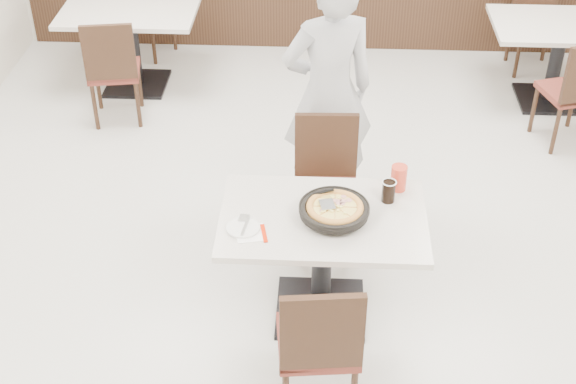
{
  "coord_description": "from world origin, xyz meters",
  "views": [
    {
      "loc": [
        0.03,
        -4.05,
        3.56
      ],
      "look_at": [
        -0.16,
        -0.3,
        0.88
      ],
      "focal_mm": 50.0,
      "sensor_mm": 36.0,
      "label": 1
    }
  ],
  "objects_px": {
    "cola_glass": "(388,192)",
    "red_cup": "(399,178)",
    "bg_table_right": "(555,63)",
    "diner_person": "(328,93)",
    "bg_chair_left_near": "(114,68)",
    "pizza_pan": "(334,213)",
    "bg_table_left": "(133,48)",
    "bg_chair_left_far": "(146,8)",
    "main_table": "(322,265)",
    "bg_chair_right_far": "(537,23)",
    "bg_chair_right_near": "(570,89)",
    "chair_far": "(326,191)",
    "side_plate": "(243,228)",
    "chair_near": "(318,338)",
    "pizza": "(335,210)"
  },
  "relations": [
    {
      "from": "red_cup",
      "to": "bg_table_right",
      "type": "bearing_deg",
      "value": 58.1
    },
    {
      "from": "bg_chair_left_far",
      "to": "pizza",
      "type": "bearing_deg",
      "value": 140.6
    },
    {
      "from": "chair_near",
      "to": "side_plate",
      "type": "relative_size",
      "value": 4.99
    },
    {
      "from": "bg_chair_right_near",
      "to": "chair_far",
      "type": "bearing_deg",
      "value": -159.43
    },
    {
      "from": "bg_chair_right_far",
      "to": "bg_table_left",
      "type": "bearing_deg",
      "value": 4.74
    },
    {
      "from": "side_plate",
      "to": "red_cup",
      "type": "height_order",
      "value": "red_cup"
    },
    {
      "from": "chair_near",
      "to": "chair_far",
      "type": "relative_size",
      "value": 1.0
    },
    {
      "from": "main_table",
      "to": "pizza",
      "type": "height_order",
      "value": "pizza"
    },
    {
      "from": "bg_chair_left_far",
      "to": "pizza_pan",
      "type": "bearing_deg",
      "value": 140.53
    },
    {
      "from": "diner_person",
      "to": "bg_chair_right_far",
      "type": "bearing_deg",
      "value": -149.42
    },
    {
      "from": "side_plate",
      "to": "bg_table_right",
      "type": "height_order",
      "value": "side_plate"
    },
    {
      "from": "cola_glass",
      "to": "bg_chair_left_near",
      "type": "relative_size",
      "value": 0.14
    },
    {
      "from": "bg_table_right",
      "to": "bg_chair_right_far",
      "type": "xyz_separation_m",
      "value": [
        -0.05,
        0.63,
        0.1
      ]
    },
    {
      "from": "bg_table_left",
      "to": "side_plate",
      "type": "bearing_deg",
      "value": -66.85
    },
    {
      "from": "diner_person",
      "to": "bg_chair_left_near",
      "type": "relative_size",
      "value": 1.92
    },
    {
      "from": "chair_near",
      "to": "bg_chair_left_far",
      "type": "bearing_deg",
      "value": 105.91
    },
    {
      "from": "red_cup",
      "to": "bg_table_left",
      "type": "xyz_separation_m",
      "value": [
        -2.21,
        2.63,
        -0.45
      ]
    },
    {
      "from": "main_table",
      "to": "pizza",
      "type": "xyz_separation_m",
      "value": [
        0.07,
        -0.01,
        0.44
      ]
    },
    {
      "from": "cola_glass",
      "to": "chair_near",
      "type": "bearing_deg",
      "value": -114.18
    },
    {
      "from": "pizza",
      "to": "bg_table_left",
      "type": "xyz_separation_m",
      "value": [
        -1.83,
        2.94,
        -0.44
      ]
    },
    {
      "from": "chair_far",
      "to": "bg_chair_right_near",
      "type": "relative_size",
      "value": 1.0
    },
    {
      "from": "pizza_pan",
      "to": "bg_chair_left_near",
      "type": "distance_m",
      "value": 3.01
    },
    {
      "from": "bg_chair_left_near",
      "to": "bg_table_right",
      "type": "bearing_deg",
      "value": -2.15
    },
    {
      "from": "bg_table_left",
      "to": "bg_chair_right_near",
      "type": "height_order",
      "value": "bg_chair_right_near"
    },
    {
      "from": "bg_chair_left_near",
      "to": "bg_chair_right_near",
      "type": "xyz_separation_m",
      "value": [
        3.77,
        -0.18,
        0.0
      ]
    },
    {
      "from": "bg_table_right",
      "to": "pizza_pan",
      "type": "bearing_deg",
      "value": -124.59
    },
    {
      "from": "bg_chair_left_far",
      "to": "main_table",
      "type": "bearing_deg",
      "value": 139.86
    },
    {
      "from": "bg_chair_left_near",
      "to": "bg_chair_right_far",
      "type": "xyz_separation_m",
      "value": [
        3.76,
        1.12,
        0.0
      ]
    },
    {
      "from": "main_table",
      "to": "cola_glass",
      "type": "height_order",
      "value": "cola_glass"
    },
    {
      "from": "bg_table_left",
      "to": "bg_chair_left_far",
      "type": "xyz_separation_m",
      "value": [
        -0.01,
        0.69,
        0.1
      ]
    },
    {
      "from": "cola_glass",
      "to": "red_cup",
      "type": "xyz_separation_m",
      "value": [
        0.07,
        0.13,
        0.02
      ]
    },
    {
      "from": "bg_chair_left_near",
      "to": "bg_chair_right_far",
      "type": "bearing_deg",
      "value": 7.16
    },
    {
      "from": "main_table",
      "to": "pizza_pan",
      "type": "xyz_separation_m",
      "value": [
        0.06,
        -0.02,
        0.42
      ]
    },
    {
      "from": "bg_chair_left_near",
      "to": "bg_table_right",
      "type": "xyz_separation_m",
      "value": [
        3.81,
        0.49,
        -0.1
      ]
    },
    {
      "from": "diner_person",
      "to": "bg_table_left",
      "type": "distance_m",
      "value": 2.55
    },
    {
      "from": "pizza",
      "to": "bg_chair_left_far",
      "type": "distance_m",
      "value": 4.08
    },
    {
      "from": "bg_chair_left_far",
      "to": "bg_chair_right_near",
      "type": "relative_size",
      "value": 1.0
    },
    {
      "from": "bg_table_right",
      "to": "main_table",
      "type": "bearing_deg",
      "value": -125.57
    },
    {
      "from": "bg_chair_right_near",
      "to": "main_table",
      "type": "bearing_deg",
      "value": -149.64
    },
    {
      "from": "diner_person",
      "to": "bg_chair_left_far",
      "type": "relative_size",
      "value": 1.92
    },
    {
      "from": "main_table",
      "to": "bg_chair_left_near",
      "type": "distance_m",
      "value": 2.95
    },
    {
      "from": "pizza_pan",
      "to": "chair_near",
      "type": "bearing_deg",
      "value": -96.08
    },
    {
      "from": "bg_chair_left_far",
      "to": "bg_table_right",
      "type": "relative_size",
      "value": 0.79
    },
    {
      "from": "main_table",
      "to": "bg_table_left",
      "type": "height_order",
      "value": "same"
    },
    {
      "from": "bg_table_left",
      "to": "bg_chair_right_far",
      "type": "relative_size",
      "value": 1.26
    },
    {
      "from": "pizza",
      "to": "chair_far",
      "type": "bearing_deg",
      "value": 94.31
    },
    {
      "from": "cola_glass",
      "to": "bg_chair_left_far",
      "type": "xyz_separation_m",
      "value": [
        -2.15,
        3.45,
        -0.34
      ]
    },
    {
      "from": "chair_far",
      "to": "pizza_pan",
      "type": "bearing_deg",
      "value": 91.89
    },
    {
      "from": "red_cup",
      "to": "diner_person",
      "type": "distance_m",
      "value": 0.99
    },
    {
      "from": "pizza_pan",
      "to": "side_plate",
      "type": "relative_size",
      "value": 2.09
    }
  ]
}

